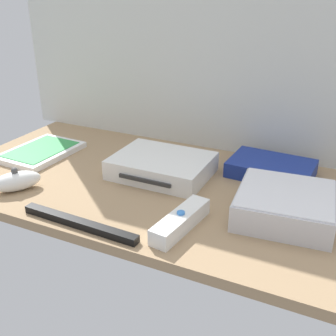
{
  "coord_description": "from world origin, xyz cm",
  "views": [
    {
      "loc": [
        33.97,
        -70.9,
        39.96
      ],
      "look_at": [
        0.0,
        0.0,
        4.0
      ],
      "focal_mm": 44.16,
      "sensor_mm": 36.0,
      "label": 1
    }
  ],
  "objects_px": {
    "game_console": "(162,166)",
    "remote_nunchuk": "(16,181)",
    "sensor_bar": "(79,223)",
    "network_router": "(271,168)",
    "mini_computer": "(285,205)",
    "game_case": "(41,152)",
    "remote_wand": "(181,221)"
  },
  "relations": [
    {
      "from": "game_case",
      "to": "remote_wand",
      "type": "distance_m",
      "value": 0.48
    },
    {
      "from": "game_console",
      "to": "remote_nunchuk",
      "type": "height_order",
      "value": "remote_nunchuk"
    },
    {
      "from": "remote_nunchuk",
      "to": "network_router",
      "type": "bearing_deg",
      "value": 69.09
    },
    {
      "from": "game_console",
      "to": "remote_wand",
      "type": "bearing_deg",
      "value": -55.34
    },
    {
      "from": "game_console",
      "to": "sensor_bar",
      "type": "distance_m",
      "value": 0.26
    },
    {
      "from": "mini_computer",
      "to": "network_router",
      "type": "height_order",
      "value": "mini_computer"
    },
    {
      "from": "remote_wand",
      "to": "sensor_bar",
      "type": "relative_size",
      "value": 0.63
    },
    {
      "from": "mini_computer",
      "to": "remote_nunchuk",
      "type": "bearing_deg",
      "value": -166.1
    },
    {
      "from": "mini_computer",
      "to": "remote_nunchuk",
      "type": "height_order",
      "value": "mini_computer"
    },
    {
      "from": "network_router",
      "to": "remote_nunchuk",
      "type": "relative_size",
      "value": 1.74
    },
    {
      "from": "game_case",
      "to": "game_console",
      "type": "bearing_deg",
      "value": 7.0
    },
    {
      "from": "game_console",
      "to": "remote_wand",
      "type": "height_order",
      "value": "game_console"
    },
    {
      "from": "remote_nunchuk",
      "to": "remote_wand",
      "type": "bearing_deg",
      "value": 38.17
    },
    {
      "from": "game_console",
      "to": "remote_wand",
      "type": "xyz_separation_m",
      "value": [
        0.13,
        -0.18,
        -0.01
      ]
    },
    {
      "from": "sensor_bar",
      "to": "mini_computer",
      "type": "bearing_deg",
      "value": 32.44
    },
    {
      "from": "sensor_bar",
      "to": "game_console",
      "type": "bearing_deg",
      "value": 83.65
    },
    {
      "from": "mini_computer",
      "to": "sensor_bar",
      "type": "bearing_deg",
      "value": -149.47
    },
    {
      "from": "remote_nunchuk",
      "to": "sensor_bar",
      "type": "xyz_separation_m",
      "value": [
        0.2,
        -0.06,
        -0.01
      ]
    },
    {
      "from": "mini_computer",
      "to": "network_router",
      "type": "bearing_deg",
      "value": 110.23
    },
    {
      "from": "mini_computer",
      "to": "game_case",
      "type": "xyz_separation_m",
      "value": [
        -0.61,
        0.04,
        -0.02
      ]
    },
    {
      "from": "game_console",
      "to": "mini_computer",
      "type": "bearing_deg",
      "value": -13.43
    },
    {
      "from": "remote_wand",
      "to": "game_console",
      "type": "bearing_deg",
      "value": 132.53
    },
    {
      "from": "game_console",
      "to": "game_case",
      "type": "height_order",
      "value": "game_console"
    },
    {
      "from": "game_console",
      "to": "remote_nunchuk",
      "type": "bearing_deg",
      "value": -140.91
    },
    {
      "from": "game_case",
      "to": "remote_nunchuk",
      "type": "relative_size",
      "value": 1.84
    },
    {
      "from": "remote_nunchuk",
      "to": "sensor_bar",
      "type": "relative_size",
      "value": 0.44
    },
    {
      "from": "remote_nunchuk",
      "to": "game_console",
      "type": "bearing_deg",
      "value": 75.46
    },
    {
      "from": "network_router",
      "to": "remote_nunchuk",
      "type": "distance_m",
      "value": 0.55
    },
    {
      "from": "game_case",
      "to": "remote_nunchuk",
      "type": "height_order",
      "value": "remote_nunchuk"
    },
    {
      "from": "game_case",
      "to": "network_router",
      "type": "xyz_separation_m",
      "value": [
        0.55,
        0.13,
        0.01
      ]
    },
    {
      "from": "game_console",
      "to": "remote_wand",
      "type": "distance_m",
      "value": 0.22
    },
    {
      "from": "remote_wand",
      "to": "sensor_bar",
      "type": "distance_m",
      "value": 0.18
    }
  ]
}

